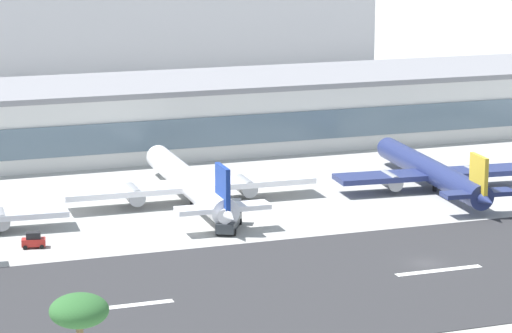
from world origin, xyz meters
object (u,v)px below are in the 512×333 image
object	(u,v)px
terminal_building	(231,110)
distant_hotel_block	(115,5)
palm_tree_1	(79,315)
airliner_navy_tail_gate_1	(192,185)
airliner_gold_tail_gate_2	(434,173)
service_fuel_truck_0	(229,216)
service_baggage_tug_2	(33,240)

from	to	relation	value
terminal_building	distant_hotel_block	size ratio (longest dim) A/B	1.24
palm_tree_1	distant_hotel_block	bearing A→B (deg)	76.40
distant_hotel_block	airliner_navy_tail_gate_1	bearing A→B (deg)	-98.11
airliner_gold_tail_gate_2	palm_tree_1	bearing A→B (deg)	139.84
service_fuel_truck_0	palm_tree_1	distance (m)	71.10
distant_hotel_block	airliner_navy_tail_gate_1	size ratio (longest dim) A/B	3.06
terminal_building	service_baggage_tug_2	bearing A→B (deg)	-128.77
service_baggage_tug_2	palm_tree_1	xyz separation A→B (m)	(-5.58, -62.01, 10.85)
service_baggage_tug_2	palm_tree_1	world-z (taller)	palm_tree_1
distant_hotel_block	palm_tree_1	xyz separation A→B (m)	(-52.47, -216.81, -8.09)
airliner_gold_tail_gate_2	service_baggage_tug_2	xyz separation A→B (m)	(-66.98, -11.23, -1.90)
terminal_building	airliner_gold_tail_gate_2	distance (m)	52.43
airliner_gold_tail_gate_2	service_baggage_tug_2	bearing A→B (deg)	104.09
airliner_gold_tail_gate_2	distant_hotel_block	bearing A→B (deg)	12.54
distant_hotel_block	service_baggage_tug_2	distance (m)	162.85
airliner_navy_tail_gate_1	service_baggage_tug_2	distance (m)	31.50
terminal_building	airliner_navy_tail_gate_1	size ratio (longest dim) A/B	3.80
service_baggage_tug_2	service_fuel_truck_0	bearing A→B (deg)	-169.38
airliner_navy_tail_gate_1	terminal_building	bearing A→B (deg)	-24.33
airliner_gold_tail_gate_2	palm_tree_1	xyz separation A→B (m)	(-72.56, -73.25, 8.95)
distant_hotel_block	airliner_gold_tail_gate_2	bearing A→B (deg)	-82.03
distant_hotel_block	airliner_navy_tail_gate_1	distance (m)	141.31
distant_hotel_block	service_baggage_tug_2	world-z (taller)	distant_hotel_block
airliner_navy_tail_gate_1	service_baggage_tug_2	bearing A→B (deg)	121.67
service_baggage_tug_2	palm_tree_1	bearing A→B (deg)	95.68
airliner_navy_tail_gate_1	service_baggage_tug_2	size ratio (longest dim) A/B	13.46
distant_hotel_block	service_baggage_tug_2	bearing A→B (deg)	-106.85
airliner_gold_tail_gate_2	service_fuel_truck_0	distance (m)	40.65
service_fuel_truck_0	service_baggage_tug_2	distance (m)	27.96
airliner_gold_tail_gate_2	palm_tree_1	size ratio (longest dim) A/B	3.24
terminal_building	service_fuel_truck_0	world-z (taller)	terminal_building
terminal_building	palm_tree_1	xyz separation A→B (m)	(-53.84, -122.09, 5.34)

